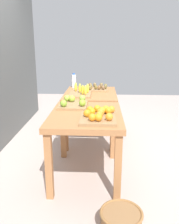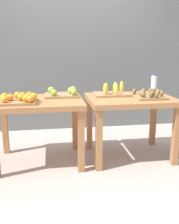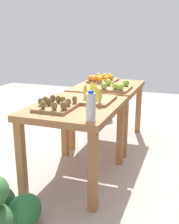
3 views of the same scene
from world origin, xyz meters
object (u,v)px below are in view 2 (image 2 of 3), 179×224
(display_table_right, at_px, (130,106))
(apple_bin, at_px, (62,94))
(display_table_left, at_px, (39,109))
(banana_crate, at_px, (112,93))
(water_bottle, at_px, (154,84))
(kiwi_bin, at_px, (149,95))
(orange_bin, at_px, (19,99))

(display_table_right, xyz_separation_m, apple_bin, (-0.83, 0.18, 0.15))
(display_table_left, distance_m, apple_bin, 0.37)
(banana_crate, relative_size, water_bottle, 1.80)
(display_table_right, distance_m, banana_crate, 0.29)
(display_table_left, bearing_deg, kiwi_bin, -4.63)
(display_table_right, bearing_deg, display_table_left, 180.00)
(display_table_left, bearing_deg, water_bottle, 11.28)
(banana_crate, height_order, kiwi_bin, banana_crate)
(orange_bin, distance_m, kiwi_bin, 1.52)
(orange_bin, xyz_separation_m, banana_crate, (1.12, 0.28, -0.01))
(banana_crate, bearing_deg, display_table_right, -33.70)
(kiwi_bin, relative_size, water_bottle, 1.50)
(display_table_left, relative_size, water_bottle, 4.25)
(orange_bin, bearing_deg, water_bottle, 14.57)
(display_table_left, height_order, display_table_right, same)
(display_table_left, xyz_separation_m, apple_bin, (0.29, 0.18, 0.15))
(display_table_right, height_order, apple_bin, apple_bin)
(display_table_left, xyz_separation_m, display_table_right, (1.12, 0.00, 0.00))
(water_bottle, bearing_deg, banana_crate, -164.72)
(display_table_left, relative_size, orange_bin, 2.29)
(display_table_left, bearing_deg, banana_crate, 8.46)
(banana_crate, bearing_deg, kiwi_bin, -31.18)
(kiwi_bin, bearing_deg, apple_bin, 164.61)
(water_bottle, bearing_deg, display_table_left, -168.72)
(banana_crate, distance_m, water_bottle, 0.66)
(banana_crate, relative_size, kiwi_bin, 1.20)
(kiwi_bin, height_order, water_bottle, water_bottle)
(orange_bin, distance_m, banana_crate, 1.16)
(apple_bin, distance_m, banana_crate, 0.62)
(display_table_left, relative_size, kiwi_bin, 2.84)
(orange_bin, relative_size, water_bottle, 1.86)
(display_table_right, distance_m, orange_bin, 1.34)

